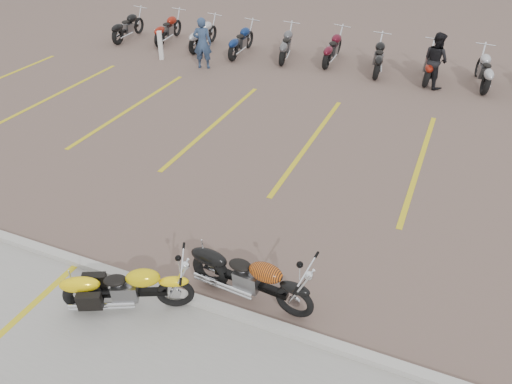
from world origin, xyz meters
TOP-DOWN VIEW (x-y plane):
  - ground at (0.00, 0.00)m, footprint 100.00×100.00m
  - curb at (0.00, -2.00)m, footprint 60.00×0.18m
  - parking_stripes at (0.00, 4.00)m, footprint 38.00×5.50m
  - yellow_cruiser at (-0.87, -2.51)m, footprint 1.87×1.00m
  - flame_cruiser at (0.79, -1.56)m, footprint 2.16×0.37m
  - person_a at (-5.11, 7.84)m, footprint 0.71×0.57m
  - person_b at (2.31, 9.16)m, footprint 1.04×1.02m
  - bollard at (-6.93, 8.03)m, footprint 0.20×0.20m
  - bg_bike_row at (-1.24, 9.90)m, footprint 17.37×2.06m

SIDE VIEW (x-z plane):
  - ground at x=0.00m, z-range 0.00..0.00m
  - parking_stripes at x=0.00m, z-range 0.00..0.01m
  - curb at x=0.00m, z-range 0.00..0.12m
  - yellow_cruiser at x=-0.87m, z-range 0.00..0.83m
  - flame_cruiser at x=0.79m, z-range 0.00..0.88m
  - bollard at x=-6.93m, z-range 0.00..1.00m
  - bg_bike_row at x=-1.24m, z-range 0.00..1.10m
  - person_b at x=2.31m, z-range 0.00..1.70m
  - person_a at x=-5.11m, z-range 0.00..1.70m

